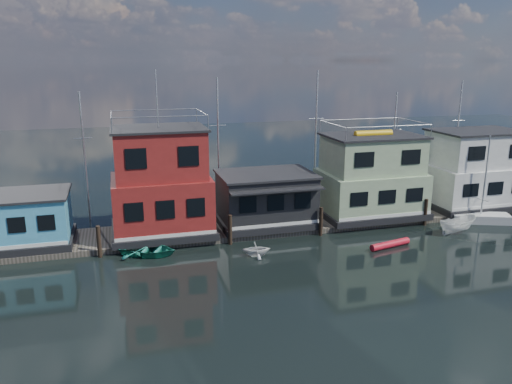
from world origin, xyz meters
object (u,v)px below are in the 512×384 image
object	(u,v)px
dinghy_white	(256,249)
dinghy_teal	(148,250)
motorboat	(457,225)
houseboat_green	(371,177)
houseboat_red	(161,184)
houseboat_blue	(23,220)
day_sailer	(481,217)
red_kayak	(390,244)
houseboat_white	(474,171)
houseboat_dark	(266,199)

from	to	relation	value
dinghy_white	dinghy_teal	world-z (taller)	dinghy_white
motorboat	houseboat_green	bearing A→B (deg)	35.07
houseboat_red	houseboat_green	bearing A→B (deg)	0.00
houseboat_blue	motorboat	world-z (taller)	houseboat_blue
houseboat_green	day_sailer	distance (m)	9.54
houseboat_red	dinghy_teal	distance (m)	5.16
houseboat_red	red_kayak	bearing A→B (deg)	-22.98
motorboat	day_sailer	world-z (taller)	day_sailer
houseboat_blue	houseboat_white	bearing A→B (deg)	0.00
red_kayak	dinghy_teal	distance (m)	16.90
houseboat_dark	houseboat_green	world-z (taller)	houseboat_green
houseboat_white	dinghy_white	world-z (taller)	houseboat_white
red_kayak	day_sailer	bearing A→B (deg)	4.30
houseboat_green	dinghy_white	bearing A→B (deg)	-154.31
red_kayak	houseboat_white	bearing A→B (deg)	15.91
houseboat_blue	houseboat_white	xyz separation A→B (m)	(36.50, 0.00, 1.33)
houseboat_blue	day_sailer	bearing A→B (deg)	-5.45
houseboat_blue	dinghy_teal	bearing A→B (deg)	-22.21
houseboat_dark	red_kayak	size ratio (longest dim) A/B	2.23
houseboat_dark	dinghy_white	world-z (taller)	houseboat_dark
houseboat_dark	dinghy_teal	bearing A→B (deg)	-160.48
houseboat_blue	houseboat_dark	size ratio (longest dim) A/B	0.86
houseboat_blue	day_sailer	distance (m)	35.08
houseboat_green	dinghy_white	size ratio (longest dim) A/B	4.39
houseboat_red	motorboat	size ratio (longest dim) A/B	3.53
houseboat_blue	houseboat_red	bearing A→B (deg)	0.00
red_kayak	dinghy_white	bearing A→B (deg)	160.85
houseboat_blue	houseboat_white	size ratio (longest dim) A/B	0.76
houseboat_white	dinghy_white	xyz separation A→B (m)	(-21.29, -5.43, -3.03)
red_kayak	motorboat	bearing A→B (deg)	-1.11
houseboat_dark	dinghy_teal	size ratio (longest dim) A/B	1.90
houseboat_white	motorboat	world-z (taller)	houseboat_white
houseboat_white	red_kayak	world-z (taller)	houseboat_white
houseboat_red	houseboat_dark	xyz separation A→B (m)	(8.00, -0.02, -1.69)
houseboat_dark	dinghy_white	bearing A→B (deg)	-112.94
houseboat_green	red_kayak	distance (m)	7.47
houseboat_blue	houseboat_green	size ratio (longest dim) A/B	0.76
houseboat_green	houseboat_white	size ratio (longest dim) A/B	1.00
houseboat_red	red_kayak	distance (m)	17.02
motorboat	day_sailer	bearing A→B (deg)	-71.87
houseboat_white	motorboat	distance (m)	7.83
houseboat_red	motorboat	bearing A→B (deg)	-13.16
houseboat_red	red_kayak	xyz separation A→B (m)	(15.26, -6.47, -3.86)
houseboat_blue	red_kayak	size ratio (longest dim) A/B	1.93
red_kayak	dinghy_white	world-z (taller)	dinghy_white
houseboat_green	dinghy_teal	bearing A→B (deg)	-169.70
houseboat_blue	houseboat_white	distance (m)	36.52
houseboat_green	dinghy_teal	size ratio (longest dim) A/B	2.16
houseboat_dark	houseboat_white	xyz separation A→B (m)	(19.00, 0.02, 1.12)
motorboat	dinghy_white	bearing A→B (deg)	82.96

